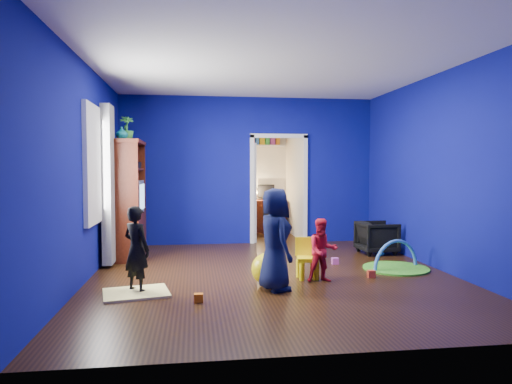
{
  "coord_description": "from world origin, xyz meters",
  "views": [
    {
      "loc": [
        -1.08,
        -6.24,
        1.5
      ],
      "look_at": [
        -0.18,
        0.4,
        1.15
      ],
      "focal_mm": 32.0,
      "sensor_mm": 36.0,
      "label": 1
    }
  ],
  "objects": [
    {
      "name": "floor",
      "position": [
        0.0,
        0.0,
        0.0
      ],
      "size": [
        5.0,
        5.5,
        0.01
      ],
      "primitive_type": "cube",
      "color": "black",
      "rests_on": "ground"
    },
    {
      "name": "ceiling",
      "position": [
        0.0,
        0.0,
        2.9
      ],
      "size": [
        5.0,
        5.5,
        0.01
      ],
      "primitive_type": "cube",
      "color": "white",
      "rests_on": "wall_back"
    },
    {
      "name": "wall_back",
      "position": [
        0.0,
        2.75,
        1.45
      ],
      "size": [
        5.0,
        0.02,
        2.9
      ],
      "primitive_type": "cube",
      "color": "navy",
      "rests_on": "floor"
    },
    {
      "name": "wall_front",
      "position": [
        0.0,
        -2.75,
        1.45
      ],
      "size": [
        5.0,
        0.02,
        2.9
      ],
      "primitive_type": "cube",
      "color": "navy",
      "rests_on": "floor"
    },
    {
      "name": "wall_left",
      "position": [
        -2.5,
        0.0,
        1.45
      ],
      "size": [
        0.02,
        5.5,
        2.9
      ],
      "primitive_type": "cube",
      "color": "navy",
      "rests_on": "floor"
    },
    {
      "name": "wall_right",
      "position": [
        2.5,
        0.0,
        1.45
      ],
      "size": [
        0.02,
        5.5,
        2.9
      ],
      "primitive_type": "cube",
      "color": "navy",
      "rests_on": "floor"
    },
    {
      "name": "alcove",
      "position": [
        0.6,
        3.62,
        1.25
      ],
      "size": [
        1.0,
        1.75,
        2.5
      ],
      "primitive_type": null,
      "color": "silver",
      "rests_on": "floor"
    },
    {
      "name": "armchair",
      "position": [
        2.1,
        1.35,
        0.28
      ],
      "size": [
        0.65,
        0.63,
        0.57
      ],
      "primitive_type": "imported",
      "rotation": [
        0.0,
        0.0,
        1.62
      ],
      "color": "black",
      "rests_on": "floor"
    },
    {
      "name": "child_black",
      "position": [
        -1.77,
        -0.64,
        0.52
      ],
      "size": [
        0.45,
        0.44,
        1.05
      ],
      "primitive_type": "imported",
      "rotation": [
        0.0,
        0.0,
        2.44
      ],
      "color": "black",
      "rests_on": "floor"
    },
    {
      "name": "child_navy",
      "position": [
        -0.1,
        -0.77,
        0.63
      ],
      "size": [
        0.53,
        0.69,
        1.26
      ],
      "primitive_type": "imported",
      "rotation": [
        0.0,
        0.0,
        1.8
      ],
      "color": "#10153B",
      "rests_on": "floor"
    },
    {
      "name": "toddler_red",
      "position": [
        0.59,
        -0.46,
        0.42
      ],
      "size": [
        0.41,
        0.32,
        0.84
      ],
      "primitive_type": "imported",
      "rotation": [
        0.0,
        0.0,
        -0.0
      ],
      "color": "red",
      "rests_on": "floor"
    },
    {
      "name": "vase",
      "position": [
        -2.22,
        1.29,
        2.06
      ],
      "size": [
        0.19,
        0.19,
        0.2
      ],
      "primitive_type": "imported",
      "rotation": [
        0.0,
        0.0,
        -0.01
      ],
      "color": "#0C4D63",
      "rests_on": "tv_armoire"
    },
    {
      "name": "potted_plant",
      "position": [
        -2.22,
        1.81,
        2.18
      ],
      "size": [
        0.3,
        0.3,
        0.43
      ],
      "primitive_type": "imported",
      "rotation": [
        0.0,
        0.0,
        0.28
      ],
      "color": "green",
      "rests_on": "tv_armoire"
    },
    {
      "name": "tv_armoire",
      "position": [
        -2.22,
        1.59,
        0.98
      ],
      "size": [
        0.58,
        1.14,
        1.96
      ],
      "primitive_type": "cube",
      "color": "#370F09",
      "rests_on": "floor"
    },
    {
      "name": "crt_tv",
      "position": [
        -2.18,
        1.59,
        1.02
      ],
      "size": [
        0.46,
        0.7,
        0.54
      ],
      "primitive_type": "cube",
      "color": "silver",
      "rests_on": "tv_armoire"
    },
    {
      "name": "yellow_blanket",
      "position": [
        -1.77,
        -0.74,
        0.01
      ],
      "size": [
        0.86,
        0.74,
        0.03
      ],
      "primitive_type": "cube",
      "rotation": [
        0.0,
        0.0,
        0.21
      ],
      "color": "#F2E07A",
      "rests_on": "floor"
    },
    {
      "name": "hopper_ball",
      "position": [
        -0.15,
        -0.52,
        0.21
      ],
      "size": [
        0.41,
        0.41,
        0.41
      ],
      "primitive_type": "sphere",
      "color": "yellow",
      "rests_on": "floor"
    },
    {
      "name": "kid_chair",
      "position": [
        0.44,
        -0.26,
        0.25
      ],
      "size": [
        0.32,
        0.32,
        0.5
      ],
      "primitive_type": "cube",
      "rotation": [
        0.0,
        0.0,
        -0.16
      ],
      "color": "yellow",
      "rests_on": "floor"
    },
    {
      "name": "play_mat",
      "position": [
        1.89,
        0.13,
        0.01
      ],
      "size": [
        0.96,
        0.96,
        0.03
      ],
      "primitive_type": "cylinder",
      "color": "green",
      "rests_on": "floor"
    },
    {
      "name": "toy_arch",
      "position": [
        1.89,
        0.13,
        0.02
      ],
      "size": [
        0.82,
        0.34,
        0.86
      ],
      "primitive_type": "torus",
      "rotation": [
        1.57,
        0.0,
        0.35
      ],
      "color": "#3F8CD8",
      "rests_on": "floor"
    },
    {
      "name": "window_left",
      "position": [
        -2.48,
        0.35,
        1.55
      ],
      "size": [
        0.03,
        0.95,
        1.55
      ],
      "primitive_type": "cube",
      "color": "white",
      "rests_on": "wall_left"
    },
    {
      "name": "curtain",
      "position": [
        -2.37,
        0.9,
        1.25
      ],
      "size": [
        0.14,
        0.42,
        2.4
      ],
      "primitive_type": "cube",
      "color": "slate",
      "rests_on": "floor"
    },
    {
      "name": "doorway",
      "position": [
        0.6,
        2.75,
        1.05
      ],
      "size": [
        1.16,
        0.1,
        2.1
      ],
      "primitive_type": "cube",
      "color": "white",
      "rests_on": "floor"
    },
    {
      "name": "study_desk",
      "position": [
        0.6,
        4.26,
        0.38
      ],
      "size": [
        0.88,
        0.44,
        0.75
      ],
      "primitive_type": "cube",
      "color": "#3D140A",
      "rests_on": "floor"
    },
    {
      "name": "desk_monitor",
      "position": [
        0.6,
        4.38,
        0.95
      ],
      "size": [
        0.4,
        0.05,
        0.32
      ],
      "primitive_type": "cube",
      "color": "black",
      "rests_on": "study_desk"
    },
    {
      "name": "desk_lamp",
      "position": [
        0.32,
        4.32,
        0.93
      ],
      "size": [
        0.14,
        0.14,
        0.14
      ],
      "primitive_type": "sphere",
      "color": "#FFD88C",
      "rests_on": "study_desk"
    },
    {
      "name": "folding_chair",
      "position": [
        0.6,
        3.3,
        0.46
      ],
      "size": [
        0.4,
        0.4,
        0.92
      ],
      "primitive_type": "cube",
      "color": "black",
      "rests_on": "floor"
    },
    {
      "name": "book_shelf",
      "position": [
        0.6,
        4.37,
        2.02
      ],
      "size": [
        0.88,
        0.24,
        0.04
      ],
      "primitive_type": "cube",
      "color": "white",
      "rests_on": "study_desk"
    },
    {
      "name": "toy_0",
      "position": [
        1.32,
        -0.33,
        0.05
      ],
      "size": [
        0.1,
        0.08,
        0.1
      ],
      "primitive_type": "cube",
      "color": "red",
      "rests_on": "floor"
    },
    {
      "name": "toy_1",
      "position": [
        2.09,
        1.14,
        0.06
      ],
      "size": [
        0.11,
        0.11,
        0.11
      ],
      "primitive_type": "sphere",
      "color": "#2792E2",
      "rests_on": "floor"
    },
    {
      "name": "toy_2",
      "position": [
        -1.04,
        -1.18,
        0.05
      ],
      "size": [
        0.1,
        0.08,
        0.1
      ],
      "primitive_type": "cube",
      "color": "orange",
      "rests_on": "floor"
    },
    {
      "name": "toy_3",
      "position": [
        0.73,
        0.35,
        0.06
      ],
      "size": [
        0.11,
        0.11,
        0.11
      ],
      "primitive_type": "sphere",
      "color": "green",
      "rests_on": "floor"
    },
    {
      "name": "toy_4",
      "position": [
        1.09,
        0.58,
        0.05
      ],
      "size": [
        0.1,
        0.08,
        0.1
      ],
      "primitive_type": "cube",
      "color": "#C84BAC",
      "rests_on": "floor"
    }
  ]
}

